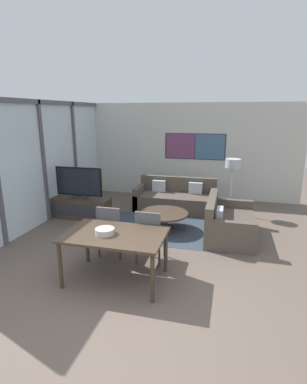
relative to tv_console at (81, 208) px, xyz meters
The scene contains 14 objects.
ground_plane 3.93m from the tv_console, 56.81° to the right, with size 24.00×24.00×0.00m, color brown.
wall_back 3.55m from the tv_console, 49.99° to the left, with size 6.69×0.09×2.80m.
window_wall_left 1.50m from the tv_console, 153.02° to the right, with size 0.07×5.85×2.80m.
area_rug 2.18m from the tv_console, ahead, with size 2.88×1.81×0.01m.
tv_console is the anchor object (origin of this frame).
television 0.63m from the tv_console, 90.00° to the left, with size 1.18×0.20×0.76m.
sofa_main 2.51m from the tv_console, 30.84° to the left, with size 2.10×0.95×0.82m.
sofa_side 3.51m from the tv_console, ahead, with size 0.95×1.61×0.82m.
coffee_table 2.16m from the tv_console, ahead, with size 1.08×1.08×0.39m.
dining_table 3.13m from the tv_console, 52.29° to the right, with size 1.51×0.97×0.77m.
dining_chair_left 2.33m from the tv_console, 48.43° to the right, with size 0.46×0.46×0.96m.
dining_chair_centre 2.90m from the tv_console, 38.55° to the right, with size 0.46×0.46×0.96m.
fruit_bowl 3.11m from the tv_console, 54.90° to the right, with size 0.29×0.29×0.09m.
floor_lamp 3.90m from the tv_console, 19.30° to the left, with size 0.37×0.37×1.41m.
Camera 1 is at (1.36, -3.06, 2.53)m, focal length 28.00 mm.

